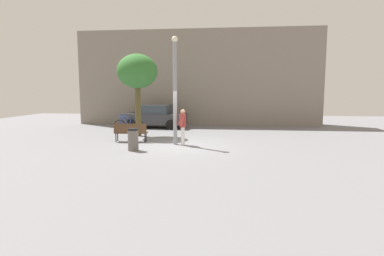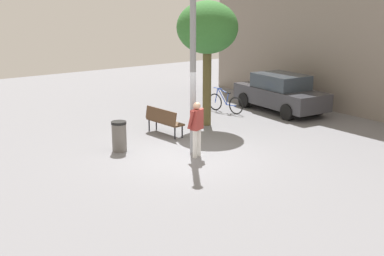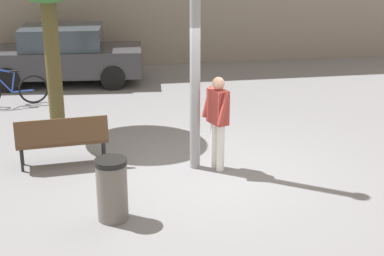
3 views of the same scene
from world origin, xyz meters
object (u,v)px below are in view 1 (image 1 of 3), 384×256
Objects in this scene: plaza_tree at (137,72)px; trash_bin at (133,139)px; person_by_lamppost at (183,124)px; parked_car_charcoal at (155,116)px; park_bench at (131,131)px; bicycle_blue at (128,125)px; lamppost at (175,87)px.

plaza_tree is 5.27m from trash_bin.
person_by_lamppost is at bearing 39.62° from trash_bin.
parked_car_charcoal reaches higher than trash_bin.
plaza_tree reaches higher than park_bench.
person_by_lamppost is at bearing -66.16° from parked_car_charcoal.
parked_car_charcoal is (1.22, 1.93, 0.39)m from bicycle_blue.
person_by_lamppost is 1.77× the size of trash_bin.
person_by_lamppost reaches higher than bicycle_blue.
person_by_lamppost is 7.09m from parked_car_charcoal.
person_by_lamppost is at bearing -20.26° from lamppost.
person_by_lamppost is 6.14m from bicycle_blue.
lamppost is 5.27× the size of trash_bin.
bicycle_blue is at bearing 109.48° from park_bench.
lamppost is at bearing -68.55° from parked_car_charcoal.
lamppost reaches higher than bicycle_blue.
parked_car_charcoal is (-2.87, 6.48, -0.19)m from person_by_lamppost.
trash_bin is (-1.52, -1.70, -2.20)m from lamppost.
park_bench is (-2.30, 0.44, -2.13)m from lamppost.
parked_car_charcoal is (0.01, 3.85, -2.73)m from plaza_tree.
lamppost is 1.75m from person_by_lamppost.
bicycle_blue is at bearing 131.90° from person_by_lamppost.
plaza_tree is (-0.20, 2.06, 2.96)m from park_bench.
plaza_tree is 4.72m from parked_car_charcoal.
lamppost is 3.17m from park_bench.
plaza_tree is at bearing -57.80° from bicycle_blue.
park_bench is at bearing -88.17° from parked_car_charcoal.
person_by_lamppost is at bearing -42.51° from plaza_tree.
parked_car_charcoal is 4.58× the size of trash_bin.
lamppost reaches higher than park_bench.
bicycle_blue is 1.89× the size of trash_bin.
park_bench is 0.36× the size of plaza_tree.
park_bench is at bearing -70.52° from bicycle_blue.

